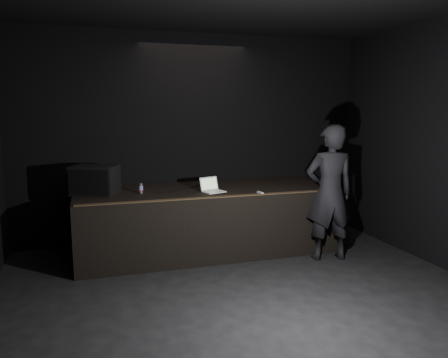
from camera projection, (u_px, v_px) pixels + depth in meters
name	position (u px, v px, depth m)	size (l,w,h in m)	color
ground	(275.00, 330.00, 4.47)	(7.00, 7.00, 0.00)	black
room_walls	(279.00, 132.00, 4.14)	(6.10, 7.10, 3.52)	black
stage_riser	(206.00, 219.00, 6.96)	(4.00, 1.50, 1.00)	black
riser_lip	(218.00, 197.00, 6.21)	(3.92, 0.10, 0.01)	brown
stage_monitor	(95.00, 180.00, 6.40)	(0.76, 0.68, 0.42)	black
cable	(181.00, 189.00, 6.82)	(0.02, 0.02, 0.92)	black
laptop	(212.00, 188.00, 6.62)	(0.39, 0.36, 0.21)	silver
beer_can	(141.00, 188.00, 6.49)	(0.06, 0.06, 0.15)	silver
plastic_cup	(195.00, 185.00, 6.94)	(0.08, 0.08, 0.11)	white
wii_remote	(260.00, 193.00, 6.48)	(0.03, 0.15, 0.03)	silver
person	(330.00, 193.00, 6.47)	(0.74, 0.48, 2.03)	black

